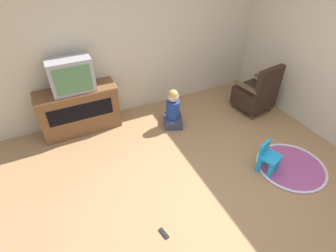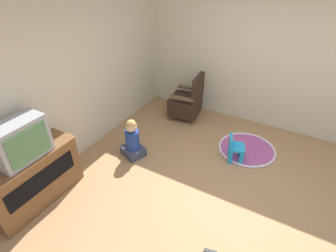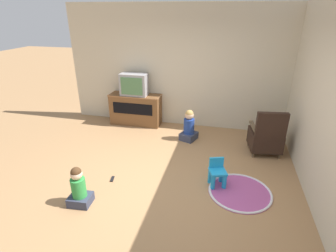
# 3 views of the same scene
# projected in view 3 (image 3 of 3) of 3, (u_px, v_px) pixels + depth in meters

# --- Properties ---
(ground_plane) EXTENTS (30.00, 30.00, 0.00)m
(ground_plane) POSITION_uv_depth(u_px,v_px,m) (164.00, 182.00, 4.41)
(ground_plane) COLOR #9E754C
(wall_back) EXTENTS (5.35, 0.12, 2.82)m
(wall_back) POSITION_uv_depth(u_px,v_px,m) (177.00, 67.00, 6.17)
(wall_back) COLOR beige
(wall_back) RESTS_ON ground_plane
(tv_cabinet) EXTENTS (1.26, 0.45, 0.76)m
(tv_cabinet) POSITION_uv_depth(u_px,v_px,m) (136.00, 109.00, 6.52)
(tv_cabinet) COLOR brown
(tv_cabinet) RESTS_ON ground_plane
(television) EXTENTS (0.64, 0.34, 0.52)m
(television) POSITION_uv_depth(u_px,v_px,m) (134.00, 85.00, 6.24)
(television) COLOR #939399
(television) RESTS_ON tv_cabinet
(black_armchair) EXTENTS (0.66, 0.67, 0.95)m
(black_armchair) POSITION_uv_depth(u_px,v_px,m) (266.00, 137.00, 5.16)
(black_armchair) COLOR brown
(black_armchair) RESTS_ON ground_plane
(yellow_kid_chair) EXTENTS (0.33, 0.32, 0.46)m
(yellow_kid_chair) POSITION_uv_depth(u_px,v_px,m) (217.00, 174.00, 4.25)
(yellow_kid_chair) COLOR #1E99DB
(yellow_kid_chair) RESTS_ON ground_plane
(play_mat) EXTENTS (0.99, 0.99, 0.04)m
(play_mat) POSITION_uv_depth(u_px,v_px,m) (240.00, 192.00, 4.15)
(play_mat) COLOR #A54C8C
(play_mat) RESTS_ON ground_plane
(child_watching_left) EXTENTS (0.42, 0.44, 0.70)m
(child_watching_left) POSITION_uv_depth(u_px,v_px,m) (189.00, 127.00, 5.74)
(child_watching_left) COLOR #33384C
(child_watching_left) RESTS_ON ground_plane
(child_watching_center) EXTENTS (0.34, 0.30, 0.63)m
(child_watching_center) POSITION_uv_depth(u_px,v_px,m) (79.00, 188.00, 3.81)
(child_watching_center) COLOR #33384C
(child_watching_center) RESTS_ON ground_plane
(remote_control) EXTENTS (0.07, 0.16, 0.02)m
(remote_control) POSITION_uv_depth(u_px,v_px,m) (112.00, 179.00, 4.47)
(remote_control) COLOR black
(remote_control) RESTS_ON ground_plane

